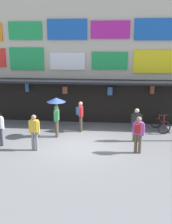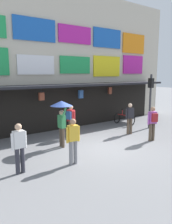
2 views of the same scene
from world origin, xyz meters
name	(u,v)px [view 1 (image 1 of 2)]	position (x,y,z in m)	size (l,w,h in m)	color
ground_plane	(81,145)	(0.00, 0.00, 0.00)	(80.00, 80.00, 0.00)	slate
shopfront	(89,56)	(0.00, 4.57, 3.96)	(18.00, 2.60, 8.00)	beige
bicycle_parked	(160,124)	(4.11, 2.63, 0.39)	(0.98, 1.30, 1.05)	black
pedestrian_with_umbrella	(56,106)	(-1.37, 1.12, 1.64)	(0.96, 0.96, 2.08)	brown
pedestrian_in_white	(136,123)	(2.66, 0.85, 0.95)	(0.52, 0.29, 1.68)	brown
pedestrian_in_green	(138,132)	(2.63, -0.66, 0.98)	(0.51, 0.42, 1.68)	brown
pedestrian_in_blue	(80,114)	(-0.27, 2.12, 0.98)	(0.43, 0.51, 1.68)	brown
pedestrian_in_black	(34,130)	(-2.00, -0.80, 0.95)	(0.53, 0.26, 1.68)	gray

